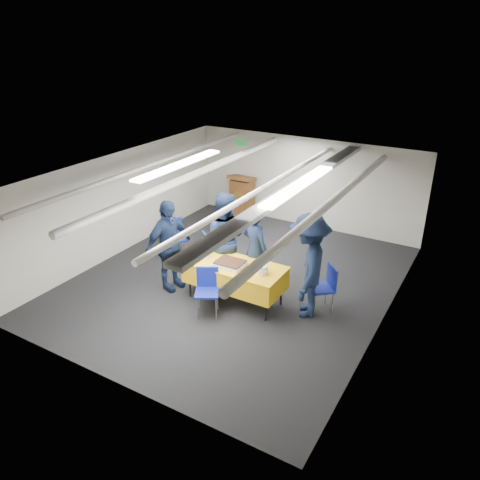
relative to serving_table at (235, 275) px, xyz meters
name	(u,v)px	position (x,y,z in m)	size (l,w,h in m)	color
ground	(236,280)	(-0.38, 0.66, -0.56)	(7.00, 7.00, 0.00)	black
room_shell	(250,192)	(-0.29, 1.07, 1.25)	(6.00, 7.00, 2.30)	beige
serving_table	(235,275)	(0.00, 0.00, 0.00)	(1.88, 0.87, 0.77)	black
sheet_cake	(230,263)	(-0.05, -0.08, 0.26)	(0.54, 0.42, 0.09)	white
plate_stack_left	(204,254)	(-0.65, -0.05, 0.29)	(0.24, 0.24, 0.17)	white
plate_stack_right	(262,270)	(0.60, -0.05, 0.28)	(0.21, 0.21, 0.16)	white
podium	(242,197)	(-1.98, 3.71, 0.05)	(0.62, 0.53, 1.25)	brown
chair_near	(207,286)	(-0.23, -0.58, -0.03)	(0.57, 0.57, 0.87)	gray
chair_right	(326,284)	(1.58, 0.58, -0.03)	(0.59, 0.59, 0.87)	gray
chair_left	(175,234)	(-2.16, 0.99, -0.03)	(0.59, 0.59, 0.87)	gray
sailor_a	(255,250)	(0.12, 0.56, 0.32)	(0.64, 0.42, 1.75)	black
sailor_b	(223,239)	(-0.58, 0.53, 0.40)	(0.93, 0.73, 1.92)	black
sailor_c	(169,246)	(-1.36, -0.22, 0.36)	(1.08, 0.45, 1.84)	black
sailor_d	(308,266)	(1.33, 0.28, 0.41)	(1.25, 0.72, 1.93)	black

